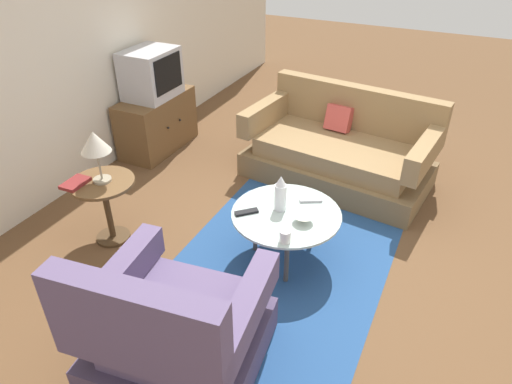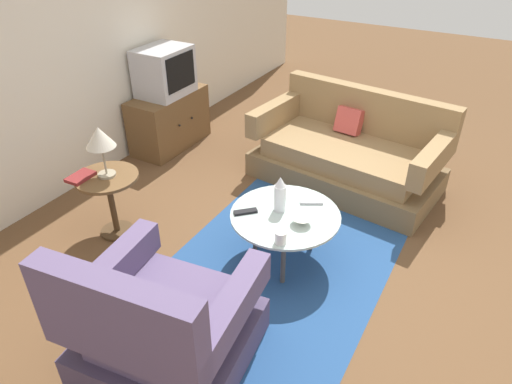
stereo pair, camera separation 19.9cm
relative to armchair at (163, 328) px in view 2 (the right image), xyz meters
The scene contains 16 objects.
ground_plane 1.37m from the armchair, 10.43° to the right, with size 16.00×16.00×0.00m, color brown.
back_wall 2.72m from the armchair, 58.53° to the left, with size 9.00×0.12×2.70m, color beige.
area_rug 1.26m from the armchair, ahead, with size 2.63×1.57×0.00m, color navy.
armchair is the anchor object (origin of this frame).
couch 2.60m from the armchair, ahead, with size 1.13×1.86×0.86m.
coffee_table 1.22m from the armchair, ahead, with size 0.82×0.82×0.44m.
side_table 1.46m from the armchair, 55.60° to the left, with size 0.50×0.50×0.56m.
tv_stand 2.98m from the armchair, 37.71° to the left, with size 0.94×0.46×0.61m.
television 3.03m from the armchair, 37.69° to the left, with size 0.56×0.45×0.50m.
table_lamp 1.57m from the armchair, 55.29° to the left, with size 0.23×0.23×0.42m.
vase 1.27m from the armchair, ahead, with size 0.09×0.09×0.29m.
mug 0.96m from the armchair, 18.93° to the right, with size 0.13×0.08×0.09m.
bowl 1.21m from the armchair, 16.49° to the right, with size 0.15×0.15×0.06m.
tv_remote_dark 1.09m from the armchair, ahead, with size 0.16×0.16×0.02m.
tv_remote_silver 1.47m from the armchair, 11.78° to the right, with size 0.13×0.18×0.02m.
book 1.54m from the armchair, 62.60° to the left, with size 0.22×0.15×0.03m.
Camera 2 is at (-2.62, -1.12, 2.41)m, focal length 32.29 mm.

